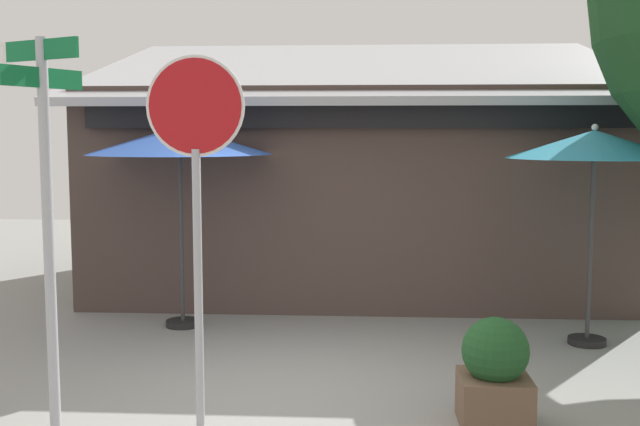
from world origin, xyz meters
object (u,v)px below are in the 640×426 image
Objects in this scene: street_sign_post at (47,200)px; stop_sign at (196,173)px; sidewalk_planter at (495,373)px; patio_umbrella_royal_blue_left at (180,142)px; patio_umbrella_teal_center at (594,147)px.

street_sign_post is 1.05× the size of stop_sign.
street_sign_post is 3.46× the size of sidewalk_planter.
stop_sign is 3.30× the size of sidewalk_planter.
patio_umbrella_teal_center is at bearing -6.20° from patio_umbrella_royal_blue_left.
patio_umbrella_royal_blue_left reaches higher than patio_umbrella_teal_center.
street_sign_post is 4.00m from sidewalk_planter.
stop_sign is at bearing -73.97° from patio_umbrella_royal_blue_left.
patio_umbrella_royal_blue_left is at bearing 173.80° from patio_umbrella_teal_center.
sidewalk_planter is (3.69, 0.38, -1.50)m from street_sign_post.
sidewalk_planter is at bearing 8.95° from stop_sign.
patio_umbrella_teal_center is at bearing 59.40° from sidewalk_planter.
street_sign_post reaches higher than patio_umbrella_royal_blue_left.
street_sign_post is 1.25m from stop_sign.
patio_umbrella_teal_center is at bearing 36.68° from stop_sign.
stop_sign is at bearing -171.05° from sidewalk_planter.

